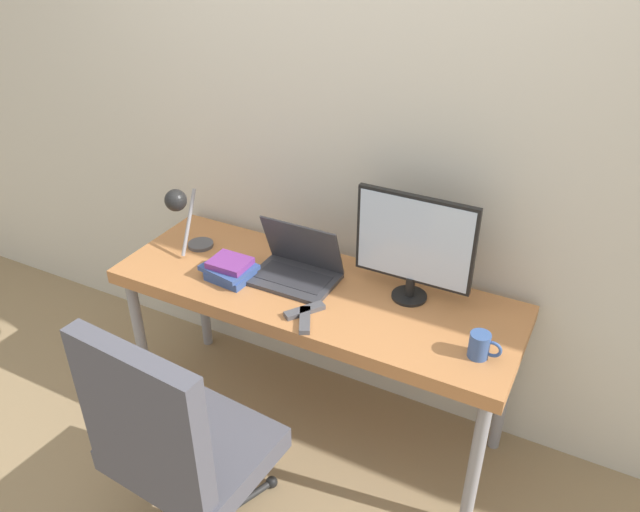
# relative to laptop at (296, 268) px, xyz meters

# --- Properties ---
(ground_plane) EXTENTS (12.00, 12.00, 0.00)m
(ground_plane) POSITION_rel_laptop_xyz_m (0.10, -0.33, -0.80)
(ground_plane) COLOR #937A56
(wall_back) EXTENTS (8.00, 0.05, 2.60)m
(wall_back) POSITION_rel_laptop_xyz_m (0.10, 0.33, 0.50)
(wall_back) COLOR beige
(wall_back) RESTS_ON ground_plane
(desk) EXTENTS (1.69, 0.59, 0.75)m
(desk) POSITION_rel_laptop_xyz_m (0.10, -0.03, -0.12)
(desk) COLOR #B77542
(desk) RESTS_ON ground_plane
(laptop) EXTENTS (0.35, 0.24, 0.25)m
(laptop) POSITION_rel_laptop_xyz_m (0.00, 0.00, 0.00)
(laptop) COLOR #38383D
(laptop) RESTS_ON desk
(monitor) EXTENTS (0.47, 0.14, 0.44)m
(monitor) POSITION_rel_laptop_xyz_m (0.47, 0.09, 0.20)
(monitor) COLOR black
(monitor) RESTS_ON desk
(desk_lamp) EXTENTS (0.11, 0.23, 0.33)m
(desk_lamp) POSITION_rel_laptop_xyz_m (-0.51, -0.07, 0.17)
(desk_lamp) COLOR #4C4C51
(desk_lamp) RESTS_ON desk
(office_chair) EXTENTS (0.64, 0.65, 1.03)m
(office_chair) POSITION_rel_laptop_xyz_m (-0.01, -0.82, -0.23)
(office_chair) COLOR black
(office_chair) RESTS_ON ground_plane
(book_stack) EXTENTS (0.23, 0.20, 0.08)m
(book_stack) POSITION_rel_laptop_xyz_m (-0.25, -0.13, -0.01)
(book_stack) COLOR #334C8C
(book_stack) RESTS_ON desk
(tv_remote) EXTENTS (0.11, 0.16, 0.02)m
(tv_remote) POSITION_rel_laptop_xyz_m (0.18, -0.25, -0.04)
(tv_remote) COLOR #4C4C51
(tv_remote) RESTS_ON desk
(media_remote) EXTENTS (0.12, 0.16, 0.02)m
(media_remote) POSITION_rel_laptop_xyz_m (0.15, -0.20, -0.04)
(media_remote) COLOR #4C4C51
(media_remote) RESTS_ON desk
(mug) EXTENTS (0.12, 0.07, 0.10)m
(mug) POSITION_rel_laptop_xyz_m (0.81, -0.14, -0.00)
(mug) COLOR #385693
(mug) RESTS_ON desk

